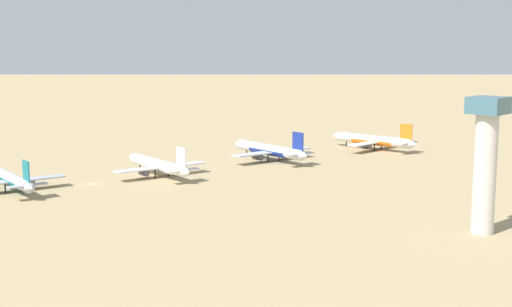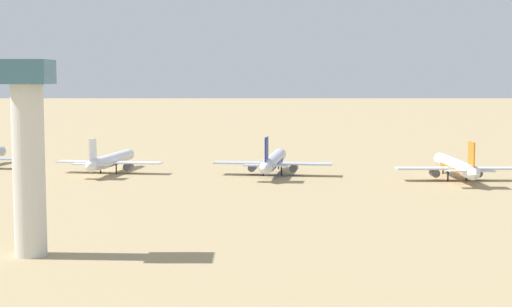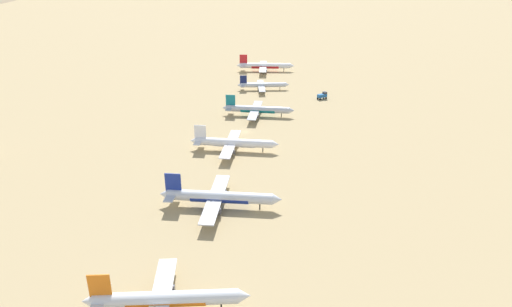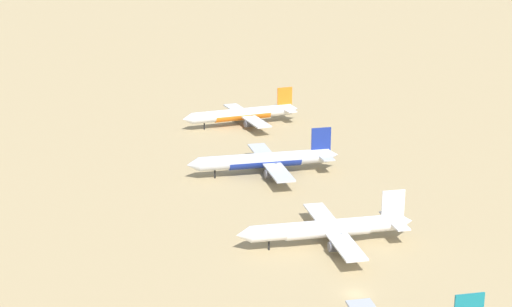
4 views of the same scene
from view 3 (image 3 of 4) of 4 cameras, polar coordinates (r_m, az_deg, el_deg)
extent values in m
plane|color=tan|center=(217.08, -1.45, 2.59)|extent=(1800.00, 1800.00, 0.00)
cylinder|color=silver|center=(117.11, -10.71, -16.68)|extent=(33.40, 3.55, 3.53)
cone|color=silver|center=(115.96, -1.39, -16.66)|extent=(2.97, 3.46, 3.45)
cone|color=silver|center=(120.95, -19.54, -16.32)|extent=(2.60, 3.17, 3.17)
cube|color=orange|center=(117.49, -18.22, -14.87)|extent=(5.10, 0.33, 6.49)
cube|color=silver|center=(119.97, -18.24, -16.27)|extent=(2.98, 11.13, 0.33)
cube|color=silver|center=(117.71, -11.39, -16.89)|extent=(4.66, 31.54, 0.42)
cylinder|color=#4C4C54|center=(122.62, -10.63, -15.65)|extent=(3.90, 2.14, 2.13)
cylinder|color=black|center=(117.41, -4.19, -17.49)|extent=(0.41, 0.41, 3.54)
cylinder|color=black|center=(120.63, -11.63, -16.68)|extent=(0.41, 0.41, 3.54)
cylinder|color=orange|center=(117.28, -10.70, -16.78)|extent=(18.37, 3.55, 3.53)
cylinder|color=silver|center=(154.95, -4.37, -5.17)|extent=(34.53, 8.59, 3.63)
cone|color=silver|center=(153.09, 2.58, -5.51)|extent=(3.54, 3.96, 3.55)
cone|color=silver|center=(158.95, -10.99, -4.78)|extent=(3.12, 3.62, 3.26)
cube|color=navy|center=(156.06, -9.89, -3.49)|extent=(5.24, 1.09, 6.68)
cube|color=#B6BBC5|center=(158.02, -10.00, -4.73)|extent=(4.69, 11.78, 0.34)
cube|color=#B6BBC5|center=(155.49, -4.88, -5.35)|extent=(9.44, 32.80, 0.43)
cylinder|color=#4C4C54|center=(160.93, -4.24, -4.77)|extent=(4.29, 2.76, 2.20)
cylinder|color=#4C4C54|center=(151.16, -4.96, -6.86)|extent=(4.29, 2.76, 2.20)
cylinder|color=black|center=(154.51, 0.46, -6.12)|extent=(0.42, 0.42, 3.65)
cylinder|color=black|center=(158.54, -5.05, -5.38)|extent=(0.42, 0.42, 3.65)
cylinder|color=black|center=(154.32, -5.37, -6.28)|extent=(0.42, 0.42, 3.65)
cylinder|color=navy|center=(155.08, -4.36, -5.26)|extent=(19.23, 6.34, 3.63)
cylinder|color=white|center=(196.19, -2.68, 1.32)|extent=(31.90, 8.51, 3.35)
cone|color=white|center=(194.32, 2.37, 1.09)|extent=(3.32, 3.70, 3.29)
cone|color=white|center=(199.51, -7.54, 1.53)|extent=(2.93, 3.38, 3.02)
cube|color=white|center=(197.32, -6.70, 2.54)|extent=(4.84, 1.10, 6.18)
cube|color=silver|center=(198.77, -6.80, 1.59)|extent=(4.52, 10.91, 0.32)
cube|color=silver|center=(196.62, -3.05, 1.18)|extent=(9.26, 30.33, 0.40)
cylinder|color=#4C4C54|center=(201.80, -2.60, 1.43)|extent=(3.99, 2.61, 2.03)
cylinder|color=#4C4C54|center=(192.20, -3.09, 0.22)|extent=(3.99, 2.61, 2.03)
cylinder|color=black|center=(195.52, 0.83, 0.62)|extent=(0.39, 0.39, 3.37)
cylinder|color=black|center=(199.40, -3.19, 1.07)|extent=(0.39, 0.39, 3.37)
cylinder|color=black|center=(195.25, -3.41, 0.54)|extent=(0.39, 0.39, 3.37)
cylinder|color=white|center=(196.29, -2.67, 1.25)|extent=(17.79, 6.17, 3.36)
cylinder|color=#B2B7C1|center=(236.09, 0.21, 5.33)|extent=(30.99, 8.55, 3.26)
cone|color=#B2B7C1|center=(234.78, 4.30, 5.15)|extent=(3.26, 3.62, 3.20)
cone|color=#B2B7C1|center=(238.55, -3.78, 5.47)|extent=(2.87, 3.31, 2.93)
cube|color=#14727F|center=(236.82, -3.07, 6.32)|extent=(4.70, 1.11, 6.01)
cube|color=#A4A8B2|center=(237.99, -3.17, 5.53)|extent=(4.48, 10.62, 0.31)
cube|color=#A4A8B2|center=(236.42, -0.10, 5.21)|extent=(9.27, 29.47, 0.39)
cylinder|color=#4C4C54|center=(241.56, 0.22, 5.33)|extent=(3.89, 2.57, 1.97)
cylinder|color=#4C4C54|center=(231.91, -0.09, 4.52)|extent=(3.89, 2.57, 1.97)
cylinder|color=black|center=(235.69, 3.05, 4.75)|extent=(0.38, 0.38, 3.28)
cylinder|color=black|center=(239.07, -0.24, 5.07)|extent=(0.38, 0.38, 3.28)
cylinder|color=black|center=(234.89, -0.38, 4.72)|extent=(0.38, 0.38, 3.28)
cylinder|color=#14727F|center=(236.17, 0.21, 5.27)|extent=(17.30, 6.16, 3.27)
cylinder|color=silver|center=(279.59, 0.85, 8.21)|extent=(26.06, 2.90, 2.75)
cone|color=silver|center=(280.76, 3.77, 8.23)|extent=(2.33, 2.71, 2.69)
cone|color=silver|center=(279.14, -2.06, 8.17)|extent=(2.04, 2.49, 2.47)
cube|color=#141E51|center=(278.30, -1.52, 8.82)|extent=(3.98, 0.28, 5.06)
cube|color=#B6BBC5|center=(279.09, -1.61, 8.23)|extent=(2.36, 8.69, 0.26)
cube|color=#B6BBC5|center=(279.66, 0.63, 8.11)|extent=(3.76, 24.62, 0.33)
cylinder|color=#4C4C54|center=(284.13, 0.69, 8.16)|extent=(3.05, 1.68, 1.66)
cylinder|color=#4C4C54|center=(275.81, 0.80, 7.67)|extent=(3.05, 1.68, 1.66)
cylinder|color=black|center=(280.79, 2.88, 7.90)|extent=(0.32, 0.32, 2.76)
cylinder|color=black|center=(281.75, 0.46, 7.99)|extent=(0.32, 0.32, 2.76)
cylinder|color=black|center=(278.15, 0.50, 7.77)|extent=(0.32, 0.32, 2.76)
cylinder|color=white|center=(321.47, 1.10, 10.47)|extent=(33.02, 6.14, 3.47)
cone|color=white|center=(321.75, 4.34, 10.42)|extent=(3.19, 3.63, 3.40)
cone|color=white|center=(322.18, -2.10, 10.49)|extent=(2.80, 3.32, 3.12)
cube|color=red|center=(321.04, -1.52, 11.19)|extent=(5.03, 0.73, 6.39)
cube|color=silver|center=(321.92, -1.61, 10.54)|extent=(3.81, 11.15, 0.33)
cube|color=silver|center=(321.64, 0.85, 10.36)|extent=(7.09, 31.29, 0.41)
cylinder|color=#4C4C54|center=(327.24, 1.00, 10.38)|extent=(3.99, 2.41, 2.10)
cylinder|color=#4C4C54|center=(316.62, 0.96, 9.91)|extent=(3.99, 2.41, 2.10)
cylinder|color=black|center=(322.06, 3.35, 10.07)|extent=(0.40, 0.40, 3.49)
cylinder|color=black|center=(324.31, 0.69, 10.21)|extent=(0.40, 0.40, 3.49)
cylinder|color=black|center=(319.71, 0.68, 10.01)|extent=(0.40, 0.40, 3.49)
cylinder|color=red|center=(321.53, 1.10, 10.42)|extent=(18.29, 4.94, 3.47)
cube|color=#1E5999|center=(265.63, 7.91, 6.88)|extent=(5.69, 4.23, 1.70)
cube|color=#333338|center=(266.16, 8.23, 7.21)|extent=(2.49, 2.63, 1.10)
cylinder|color=black|center=(268.03, 8.11, 6.71)|extent=(1.15, 0.77, 1.10)
cylinder|color=black|center=(266.24, 8.39, 6.57)|extent=(1.15, 0.77, 1.10)
cylinder|color=black|center=(265.86, 7.40, 6.60)|extent=(1.15, 0.77, 1.10)
cylinder|color=black|center=(264.06, 7.68, 6.47)|extent=(1.15, 0.77, 1.10)
camera|label=1|loc=(358.13, -31.90, 14.27)|focal=48.78mm
camera|label=2|loc=(266.17, -58.16, 1.09)|focal=54.80mm
camera|label=4|loc=(316.69, 9.78, 20.98)|focal=53.90mm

